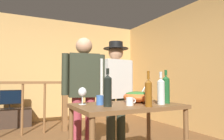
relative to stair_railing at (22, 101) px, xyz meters
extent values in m
cube|color=tan|center=(0.66, 1.22, 0.68)|extent=(5.00, 0.10, 2.63)
cube|color=tan|center=(3.16, -0.66, 0.68)|extent=(0.10, 4.02, 2.63)
cylinder|color=brown|center=(0.01, 0.00, -0.15)|extent=(0.04, 0.04, 0.96)
cylinder|color=brown|center=(0.40, 0.00, -0.15)|extent=(0.04, 0.04, 0.96)
cylinder|color=brown|center=(0.80, 0.00, -0.15)|extent=(0.04, 0.04, 0.96)
cube|color=brown|center=(0.80, 0.00, -0.10)|extent=(0.10, 0.10, 1.06)
cube|color=#38281E|center=(-0.22, 0.87, -0.43)|extent=(0.90, 0.40, 0.40)
cube|color=black|center=(-0.22, 0.87, -0.22)|extent=(0.20, 0.12, 0.02)
cylinder|color=black|center=(-0.22, 0.87, -0.17)|extent=(0.03, 0.03, 0.08)
cube|color=black|center=(-0.22, 0.84, 0.03)|extent=(0.57, 0.06, 0.31)
cube|color=black|center=(-0.22, 0.81, 0.03)|extent=(0.52, 0.01, 0.28)
cube|color=brown|center=(0.92, -2.29, 0.12)|extent=(1.11, 0.71, 0.04)
cylinder|color=brown|center=(1.44, -1.98, -0.27)|extent=(0.05, 0.05, 0.73)
ellipsoid|color=#DB5B23|center=(1.11, -2.21, 0.20)|extent=(0.33, 0.33, 0.13)
ellipsoid|color=#38702D|center=(1.11, -2.21, 0.24)|extent=(0.27, 0.27, 0.06)
cylinder|color=silver|center=(1.18, -2.21, 0.26)|extent=(0.12, 0.01, 0.17)
cylinder|color=silver|center=(0.48, -2.12, 0.14)|extent=(0.08, 0.08, 0.01)
cylinder|color=silver|center=(0.48, -2.12, 0.19)|extent=(0.01, 0.01, 0.09)
ellipsoid|color=silver|center=(0.48, -2.12, 0.27)|extent=(0.09, 0.09, 0.10)
cylinder|color=#1E5628|center=(1.35, -2.42, 0.28)|extent=(0.08, 0.08, 0.27)
cone|color=#1E5628|center=(1.35, -2.42, 0.43)|extent=(0.08, 0.08, 0.04)
cylinder|color=#1E5628|center=(1.35, -2.42, 0.48)|extent=(0.03, 0.03, 0.06)
cylinder|color=brown|center=(1.00, -2.57, 0.26)|extent=(0.07, 0.07, 0.23)
cone|color=brown|center=(1.00, -2.57, 0.39)|extent=(0.07, 0.07, 0.03)
cylinder|color=brown|center=(1.00, -2.57, 0.44)|extent=(0.03, 0.03, 0.08)
cylinder|color=black|center=(0.65, -2.39, 0.28)|extent=(0.08, 0.08, 0.27)
cone|color=black|center=(0.65, -2.39, 0.43)|extent=(0.08, 0.08, 0.04)
cylinder|color=black|center=(0.65, -2.39, 0.48)|extent=(0.03, 0.03, 0.06)
cylinder|color=silver|center=(1.23, -2.48, 0.26)|extent=(0.08, 0.08, 0.24)
cone|color=silver|center=(1.23, -2.48, 0.40)|extent=(0.08, 0.08, 0.03)
cylinder|color=silver|center=(1.23, -2.48, 0.45)|extent=(0.03, 0.03, 0.07)
cylinder|color=#3866B2|center=(0.63, -2.23, 0.19)|extent=(0.08, 0.08, 0.10)
torus|color=#3866B2|center=(0.68, -2.23, 0.19)|extent=(0.05, 0.01, 0.05)
cylinder|color=white|center=(0.88, -2.41, 0.18)|extent=(0.07, 0.07, 0.08)
torus|color=white|center=(0.93, -2.41, 0.19)|extent=(0.05, 0.01, 0.05)
cylinder|color=#9E3842|center=(0.77, -1.59, -0.23)|extent=(0.13, 0.13, 0.81)
cylinder|color=#9E3842|center=(0.59, -1.56, -0.23)|extent=(0.13, 0.13, 0.81)
cube|color=#2D3323|center=(0.68, -1.58, 0.46)|extent=(0.42, 0.28, 0.57)
cylinder|color=#2D3323|center=(0.92, -1.62, 0.48)|extent=(0.09, 0.09, 0.54)
cylinder|color=#2D3323|center=(0.44, -1.54, 0.48)|extent=(0.09, 0.09, 0.54)
sphere|color=tan|center=(0.68, -1.58, 0.86)|extent=(0.22, 0.22, 0.22)
cylinder|color=#2D3323|center=(1.25, -1.56, -0.24)|extent=(0.13, 0.13, 0.77)
cylinder|color=#2D3323|center=(1.07, -1.59, -0.24)|extent=(0.13, 0.13, 0.77)
cube|color=beige|center=(1.16, -1.58, 0.42)|extent=(0.46, 0.29, 0.55)
cylinder|color=beige|center=(1.42, -1.53, 0.43)|extent=(0.09, 0.09, 0.52)
cylinder|color=beige|center=(0.90, -1.62, 0.43)|extent=(0.09, 0.09, 0.52)
sphere|color=tan|center=(1.16, -1.58, 0.80)|extent=(0.21, 0.21, 0.21)
cylinder|color=black|center=(1.16, -1.58, 0.85)|extent=(0.36, 0.36, 0.01)
cylinder|color=black|center=(1.16, -1.58, 0.90)|extent=(0.20, 0.20, 0.10)
camera|label=1|loc=(-0.18, -4.14, 0.39)|focal=32.17mm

